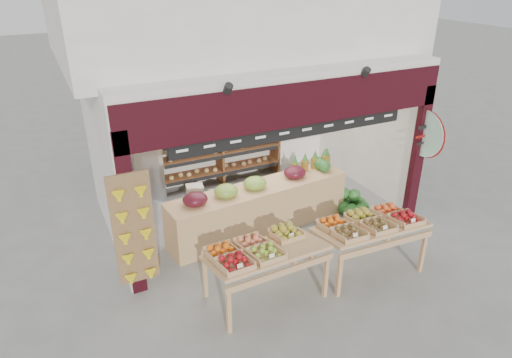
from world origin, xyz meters
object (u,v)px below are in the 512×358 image
object	(u,v)px
back_shelving	(219,137)
display_table_right	(370,224)
watermelon_pile	(352,204)
cardboard_stack	(205,200)
refrigerator	(144,166)
mid_counter	(259,206)
display_table_left	(258,251)

from	to	relation	value
back_shelving	display_table_right	distance (m)	4.23
watermelon_pile	cardboard_stack	bearing A→B (deg)	151.63
back_shelving	refrigerator	xyz separation A→B (m)	(-1.74, -0.07, -0.33)
back_shelving	cardboard_stack	distance (m)	1.58
refrigerator	watermelon_pile	size ratio (longest dim) A/B	2.28
mid_counter	cardboard_stack	bearing A→B (deg)	119.37
mid_counter	display_table_left	distance (m)	2.03
back_shelving	watermelon_pile	size ratio (longest dim) A/B	4.14
refrigerator	display_table_left	xyz separation A→B (m)	(0.73, -3.92, 0.06)
cardboard_stack	display_table_right	distance (m)	3.57
mid_counter	display_table_right	xyz separation A→B (m)	(1.03, -1.90, 0.36)
back_shelving	mid_counter	world-z (taller)	back_shelving
refrigerator	display_table_right	distance (m)	4.85
display_table_left	back_shelving	bearing A→B (deg)	75.86
back_shelving	cardboard_stack	size ratio (longest dim) A/B	2.93
back_shelving	mid_counter	xyz separation A→B (m)	(-0.10, -2.21, -0.63)
refrigerator	cardboard_stack	distance (m)	1.50
cardboard_stack	watermelon_pile	xyz separation A→B (m)	(2.66, -1.43, -0.04)
display_table_left	watermelon_pile	world-z (taller)	display_table_left
refrigerator	display_table_left	size ratio (longest dim) A/B	0.90
watermelon_pile	display_table_right	bearing A→B (deg)	-120.41
mid_counter	back_shelving	bearing A→B (deg)	87.45
back_shelving	refrigerator	bearing A→B (deg)	-177.63
cardboard_stack	watermelon_pile	distance (m)	3.02
refrigerator	display_table_right	bearing A→B (deg)	-67.50
watermelon_pile	display_table_left	bearing A→B (deg)	-152.40
back_shelving	display_table_left	world-z (taller)	back_shelving
cardboard_stack	display_table_left	bearing A→B (deg)	-94.79
display_table_right	mid_counter	bearing A→B (deg)	118.45
refrigerator	cardboard_stack	bearing A→B (deg)	-55.62
back_shelving	watermelon_pile	bearing A→B (deg)	-52.54
refrigerator	mid_counter	bearing A→B (deg)	-63.50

